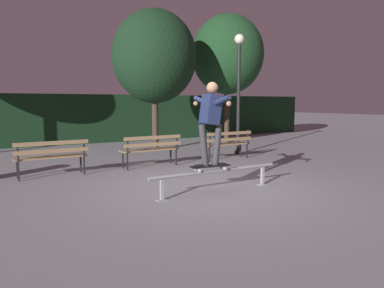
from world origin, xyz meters
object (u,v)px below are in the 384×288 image
(park_bench_leftmost, at_px, (52,154))
(tree_behind_benches, at_px, (154,57))
(skateboard, at_px, (210,166))
(grind_rail, at_px, (217,174))
(skateboarder, at_px, (211,117))
(park_bench_right_center, at_px, (227,142))
(park_bench_left_center, at_px, (151,147))
(lamp_post_right, at_px, (239,79))
(tree_far_right, at_px, (228,55))

(park_bench_leftmost, distance_m, tree_behind_benches, 5.66)
(skateboard, xyz_separation_m, tree_behind_benches, (1.64, 6.00, 2.78))
(grind_rail, distance_m, skateboarder, 1.12)
(skateboarder, distance_m, park_bench_leftmost, 3.94)
(grind_rail, bearing_deg, park_bench_right_center, 50.71)
(skateboarder, bearing_deg, park_bench_left_center, 87.17)
(park_bench_right_center, bearing_deg, tree_behind_benches, 108.59)
(grind_rail, relative_size, skateboarder, 1.81)
(tree_behind_benches, relative_size, lamp_post_right, 1.26)
(park_bench_leftmost, relative_size, tree_far_right, 0.30)
(grind_rail, distance_m, park_bench_leftmost, 3.92)
(park_bench_left_center, relative_size, lamp_post_right, 0.41)
(park_bench_leftmost, bearing_deg, tree_behind_benches, 36.77)
(grind_rail, bearing_deg, lamp_post_right, 47.47)
(lamp_post_right, bearing_deg, park_bench_left_center, -167.74)
(park_bench_leftmost, xyz_separation_m, lamp_post_right, (5.96, 0.75, 1.94))
(grind_rail, height_order, tree_behind_benches, tree_behind_benches)
(skateboarder, xyz_separation_m, park_bench_leftmost, (-2.33, 3.04, -0.91))
(park_bench_left_center, bearing_deg, park_bench_leftmost, 180.00)
(skateboard, bearing_deg, tree_far_right, 51.65)
(park_bench_leftmost, height_order, park_bench_right_center, same)
(park_bench_left_center, bearing_deg, tree_behind_benches, 63.39)
(tree_behind_benches, bearing_deg, lamp_post_right, -47.98)
(lamp_post_right, bearing_deg, tree_far_right, 59.94)
(skateboard, distance_m, park_bench_left_center, 3.04)
(skateboarder, height_order, lamp_post_right, lamp_post_right)
(park_bench_left_center, bearing_deg, lamp_post_right, 12.26)
(skateboarder, relative_size, park_bench_left_center, 0.97)
(skateboarder, xyz_separation_m, tree_far_right, (5.33, 6.74, 2.25))
(skateboard, bearing_deg, park_bench_left_center, 87.12)
(skateboard, bearing_deg, lamp_post_right, 46.29)
(skateboard, relative_size, tree_behind_benches, 0.16)
(grind_rail, relative_size, skateboard, 3.54)
(tree_far_right, bearing_deg, tree_behind_benches, -168.80)
(grind_rail, height_order, skateboarder, skateboarder)
(skateboarder, bearing_deg, tree_behind_benches, 74.77)
(park_bench_left_center, xyz_separation_m, tree_behind_benches, (1.48, 2.96, 2.75))
(lamp_post_right, bearing_deg, skateboard, -133.71)
(grind_rail, distance_m, tree_behind_benches, 6.85)
(park_bench_right_center, distance_m, tree_far_right, 5.56)
(skateboard, height_order, tree_far_right, tree_far_right)
(skateboard, xyz_separation_m, park_bench_left_center, (0.15, 3.04, 0.02))
(tree_far_right, height_order, tree_behind_benches, tree_far_right)
(park_bench_leftmost, distance_m, lamp_post_right, 6.31)
(grind_rail, distance_m, park_bench_right_center, 3.93)
(skateboarder, xyz_separation_m, tree_behind_benches, (1.63, 6.00, 1.84))
(skateboarder, bearing_deg, skateboard, 173.57)
(grind_rail, bearing_deg, tree_far_right, 52.42)
(park_bench_leftmost, xyz_separation_m, tree_behind_benches, (3.97, 2.96, 2.75))
(tree_far_right, bearing_deg, lamp_post_right, -120.06)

